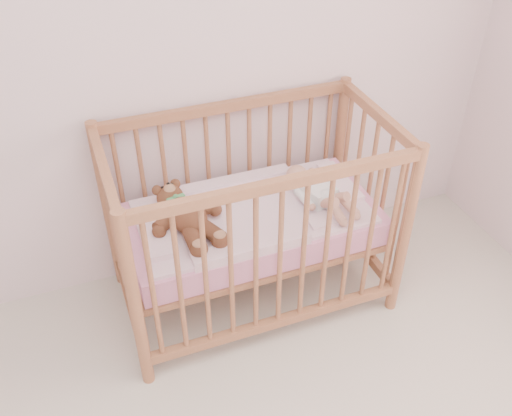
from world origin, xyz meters
name	(u,v)px	position (x,y,z in m)	size (l,w,h in m)	color
wall_back	(117,38)	(0.00, 2.00, 1.35)	(4.00, 0.02, 2.70)	silver
crib	(252,221)	(0.47, 1.60, 0.50)	(1.36, 0.76, 1.00)	#B6734D
mattress	(252,224)	(0.47, 1.60, 0.49)	(1.22, 0.62, 0.13)	pink
blanket	(252,212)	(0.47, 1.60, 0.56)	(1.10, 0.58, 0.06)	#FBADC7
baby	(316,188)	(0.80, 1.58, 0.64)	(0.24, 0.50, 0.12)	white
teddy_bear	(187,215)	(0.14, 1.58, 0.65)	(0.37, 0.52, 0.15)	brown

